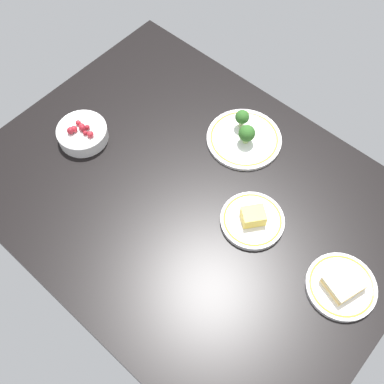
{
  "coord_description": "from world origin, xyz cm",
  "views": [
    {
      "loc": [
        -43.19,
        48.78,
        117.17
      ],
      "look_at": [
        0.0,
        0.0,
        6.0
      ],
      "focal_mm": 43.71,
      "sensor_mm": 36.0,
      "label": 1
    }
  ],
  "objects_px": {
    "bowl_berries": "(82,133)",
    "plate_sandwich": "(342,285)",
    "plate_broccoli": "(244,136)",
    "plate_cheese": "(252,220)"
  },
  "relations": [
    {
      "from": "bowl_berries",
      "to": "plate_sandwich",
      "type": "distance_m",
      "value": 0.84
    },
    {
      "from": "bowl_berries",
      "to": "plate_broccoli",
      "type": "distance_m",
      "value": 0.48
    },
    {
      "from": "bowl_berries",
      "to": "plate_broccoli",
      "type": "bearing_deg",
      "value": -139.1
    },
    {
      "from": "plate_cheese",
      "to": "bowl_berries",
      "type": "bearing_deg",
      "value": 11.44
    },
    {
      "from": "bowl_berries",
      "to": "plate_sandwich",
      "type": "bearing_deg",
      "value": -172.23
    },
    {
      "from": "plate_cheese",
      "to": "bowl_berries",
      "type": "relative_size",
      "value": 1.15
    },
    {
      "from": "plate_sandwich",
      "to": "plate_broccoli",
      "type": "xyz_separation_m",
      "value": [
        0.47,
        -0.2,
        0.0
      ]
    },
    {
      "from": "plate_sandwich",
      "to": "plate_broccoli",
      "type": "height_order",
      "value": "plate_broccoli"
    },
    {
      "from": "plate_sandwich",
      "to": "plate_broccoli",
      "type": "bearing_deg",
      "value": -23.29
    },
    {
      "from": "plate_broccoli",
      "to": "plate_sandwich",
      "type": "bearing_deg",
      "value": 156.71
    }
  ]
}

